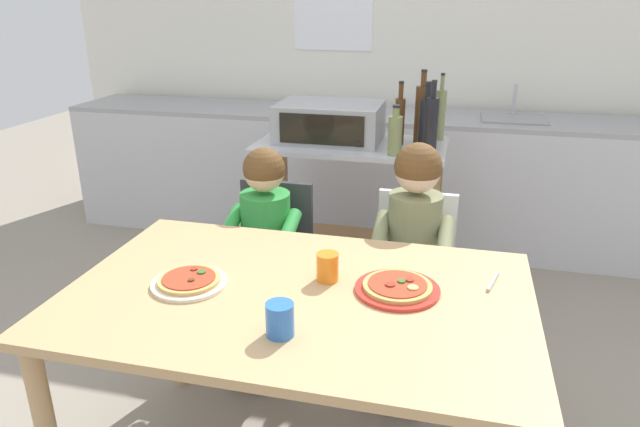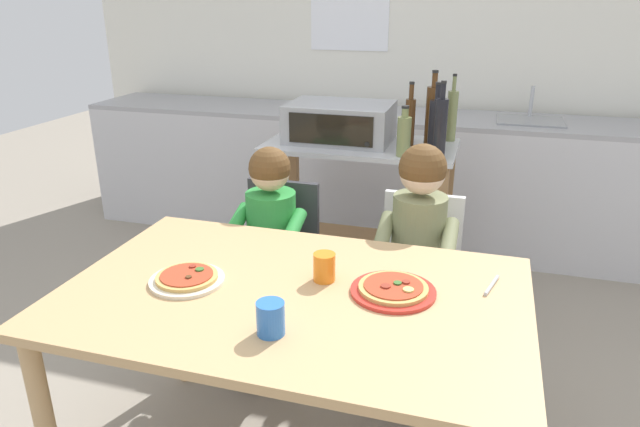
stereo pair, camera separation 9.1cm
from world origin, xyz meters
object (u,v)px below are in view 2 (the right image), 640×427
Objects in this scene: bottle_clear_vinegar at (436,124)px; serving_spoon at (492,285)px; bottle_dark_olive_oil at (452,115)px; drinking_cup_orange at (324,267)px; bottle_slim_sauce at (441,128)px; bottle_tall_green_wine at (410,120)px; child_in_green_shirt at (266,234)px; child_in_olive_shirt at (416,243)px; pizza_plate_red_rimmed at (393,289)px; drinking_cup_blue at (271,318)px; toaster_oven at (340,122)px; kitchen_island_cart at (359,198)px; pizza_plate_cream at (187,278)px; dining_chair_right at (417,274)px; dining_chair_left at (277,256)px; bottle_squat_spirits at (432,115)px; dining_table at (293,317)px; bottle_brown_beer at (404,135)px.

bottle_clear_vinegar is 1.19m from serving_spoon.
bottle_dark_olive_oil is 3.74× the size of drinking_cup_orange.
bottle_slim_sauce is 3.91× the size of drinking_cup_orange.
bottle_tall_green_wine is 0.98m from child_in_green_shirt.
bottle_dark_olive_oil reaches higher than child_in_olive_shirt.
child_in_green_shirt is at bearing 138.92° from pizza_plate_red_rimmed.
drinking_cup_blue is at bearing -131.34° from pizza_plate_red_rimmed.
toaster_oven is 1.67m from drinking_cup_blue.
toaster_oven is at bearing 124.29° from serving_spoon.
kitchen_island_cart is at bearing 107.11° from pizza_plate_red_rimmed.
drinking_cup_blue reaches higher than pizza_plate_cream.
toaster_oven reaches higher than dining_chair_right.
serving_spoon is (0.94, 0.25, -0.01)m from pizza_plate_cream.
bottle_slim_sauce is 1.08× the size of bottle_clear_vinegar.
bottle_dark_olive_oil is 3.67× the size of drinking_cup_blue.
bottle_dark_olive_oil is 1.19m from dining_chair_left.
bottle_squat_spirits is 3.96× the size of drinking_cup_blue.
child_in_olive_shirt is at bearing 123.36° from serving_spoon.
toaster_oven is at bearing 102.59° from drinking_cup_orange.
dining_table is 0.72m from child_in_olive_shirt.
dining_table is at bearing -105.31° from bottle_slim_sauce.
bottle_dark_olive_oil is at bearing 79.48° from drinking_cup_orange.
serving_spoon is at bearing -79.55° from bottle_dark_olive_oil.
bottle_squat_spirits reaches higher than pizza_plate_cream.
child_in_olive_shirt is 0.94m from drinking_cup_blue.
kitchen_island_cart is at bearing 94.13° from drinking_cup_blue.
bottle_tall_green_wine is at bearing 101.56° from child_in_olive_shirt.
bottle_brown_beer is 0.68m from dining_chair_right.
pizza_plate_red_rimmed is (0.00, -0.69, 0.29)m from dining_chair_right.
bottle_slim_sauce is 3.83× the size of drinking_cup_blue.
pizza_plate_cream is at bearing -173.59° from dining_table.
kitchen_island_cart is 1.36m from serving_spoon.
drinking_cup_blue is at bearing -95.33° from bottle_brown_beer.
bottle_brown_beer is at bearing 84.67° from drinking_cup_blue.
pizza_plate_cream is (-0.60, -1.49, -0.28)m from bottle_squat_spirits.
dining_table is at bearing -114.97° from child_in_olive_shirt.
dining_table is 0.86m from dining_chair_left.
dining_chair_left is at bearing 149.20° from serving_spoon.
bottle_tall_green_wine is at bearing 83.86° from dining_table.
child_in_olive_shirt is (0.00, -0.12, 0.20)m from dining_chair_right.
drinking_cup_orange is (-0.18, -1.35, -0.25)m from bottle_squat_spirits.
bottle_dark_olive_oil is 0.15m from bottle_squat_spirits.
kitchen_island_cart is 0.68× the size of dining_table.
bottle_dark_olive_oil reaches higher than bottle_brown_beer.
dining_chair_left is at bearing 133.25° from pizza_plate_red_rimmed.
bottle_slim_sauce is 0.15m from bottle_clear_vinegar.
dining_table is 5.42× the size of pizza_plate_red_rimmed.
bottle_dark_olive_oil is (0.19, 0.38, 0.04)m from bottle_brown_beer.
child_in_olive_shirt is 11.35× the size of drinking_cup_orange.
toaster_oven is at bearing 124.84° from child_in_olive_shirt.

